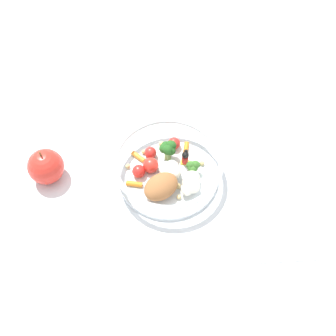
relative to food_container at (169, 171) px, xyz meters
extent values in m
plane|color=white|center=(-0.02, -0.01, -0.03)|extent=(2.40, 2.40, 0.00)
cylinder|color=white|center=(0.00, -0.01, -0.02)|extent=(0.21, 0.21, 0.01)
torus|color=white|center=(0.00, -0.01, 0.02)|extent=(0.22, 0.22, 0.01)
ellipsoid|color=#935B33|center=(0.02, 0.04, 0.00)|extent=(0.09, 0.08, 0.04)
cylinder|color=#7FAD5B|center=(-0.05, -0.01, -0.01)|extent=(0.01, 0.01, 0.01)
sphere|color=#386B28|center=(-0.04, -0.01, 0.01)|extent=(0.01, 0.01, 0.01)
sphere|color=#386B28|center=(-0.04, 0.00, 0.00)|extent=(0.01, 0.01, 0.01)
sphere|color=#386B28|center=(-0.05, 0.00, 0.00)|extent=(0.01, 0.01, 0.01)
sphere|color=#386B28|center=(-0.05, 0.00, 0.00)|extent=(0.01, 0.01, 0.01)
sphere|color=#386B28|center=(-0.06, -0.01, 0.01)|extent=(0.02, 0.02, 0.02)
sphere|color=#386B28|center=(-0.05, -0.01, 0.01)|extent=(0.02, 0.02, 0.02)
sphere|color=#386B28|center=(-0.05, -0.01, 0.01)|extent=(0.02, 0.02, 0.02)
sphere|color=#386B28|center=(-0.04, -0.01, 0.01)|extent=(0.02, 0.02, 0.02)
cylinder|color=#8EB766|center=(0.00, -0.04, -0.01)|extent=(0.01, 0.01, 0.02)
sphere|color=#23561E|center=(0.01, -0.05, 0.01)|extent=(0.02, 0.02, 0.02)
sphere|color=#23561E|center=(0.00, -0.04, 0.02)|extent=(0.02, 0.02, 0.02)
sphere|color=#23561E|center=(-0.01, -0.04, 0.01)|extent=(0.02, 0.02, 0.02)
sphere|color=#23561E|center=(-0.01, -0.05, 0.02)|extent=(0.02, 0.02, 0.02)
sphere|color=#23561E|center=(0.00, -0.05, 0.01)|extent=(0.02, 0.02, 0.02)
sphere|color=silver|center=(-0.04, 0.03, 0.00)|extent=(0.03, 0.03, 0.03)
sphere|color=silver|center=(-0.03, 0.05, 0.00)|extent=(0.02, 0.02, 0.02)
sphere|color=silver|center=(-0.04, 0.04, 0.00)|extent=(0.03, 0.03, 0.03)
sphere|color=silver|center=(-0.04, 0.03, -0.01)|extent=(0.02, 0.02, 0.02)
sphere|color=silver|center=(-0.04, 0.03, -0.01)|extent=(0.03, 0.03, 0.03)
sphere|color=silver|center=(-0.04, 0.02, 0.00)|extent=(0.03, 0.03, 0.03)
sphere|color=silver|center=(-0.04, 0.03, 0.00)|extent=(0.02, 0.02, 0.02)
sphere|color=white|center=(0.00, 0.00, 0.00)|extent=(0.03, 0.03, 0.03)
sphere|color=white|center=(0.00, 0.01, 0.00)|extent=(0.03, 0.03, 0.03)
sphere|color=white|center=(-0.01, 0.00, 0.00)|extent=(0.03, 0.03, 0.03)
sphere|color=white|center=(-0.01, 0.00, -0.01)|extent=(0.02, 0.02, 0.02)
sphere|color=white|center=(-0.01, -0.01, 0.00)|extent=(0.03, 0.03, 0.03)
sphere|color=white|center=(0.00, -0.01, -0.01)|extent=(0.03, 0.03, 0.03)
cube|color=yellow|center=(-0.03, -0.03, -0.02)|extent=(0.02, 0.02, 0.00)
cylinder|color=red|center=(-0.03, -0.03, -0.01)|extent=(0.02, 0.02, 0.02)
sphere|color=black|center=(-0.03, -0.03, 0.01)|extent=(0.01, 0.01, 0.01)
sphere|color=black|center=(-0.04, -0.04, 0.01)|extent=(0.01, 0.01, 0.01)
sphere|color=black|center=(-0.03, -0.02, 0.01)|extent=(0.01, 0.01, 0.01)
cylinder|color=orange|center=(0.06, -0.05, -0.01)|extent=(0.03, 0.03, 0.01)
cylinder|color=orange|center=(0.07, 0.02, -0.01)|extent=(0.03, 0.02, 0.01)
cylinder|color=orange|center=(-0.04, -0.06, -0.01)|extent=(0.02, 0.03, 0.01)
sphere|color=red|center=(0.06, 0.00, -0.01)|extent=(0.03, 0.03, 0.03)
sphere|color=red|center=(0.04, -0.02, 0.00)|extent=(0.03, 0.03, 0.03)
sphere|color=red|center=(0.04, -0.05, -0.01)|extent=(0.03, 0.03, 0.03)
sphere|color=red|center=(-0.02, -0.07, -0.01)|extent=(0.03, 0.03, 0.03)
sphere|color=tan|center=(0.05, -0.06, -0.01)|extent=(0.01, 0.01, 0.01)
sphere|color=#D1B775|center=(-0.02, 0.05, -0.01)|extent=(0.01, 0.01, 0.01)
sphere|color=tan|center=(-0.07, -0.02, -0.01)|extent=(0.01, 0.01, 0.01)
sphere|color=tan|center=(0.08, -0.03, -0.01)|extent=(0.01, 0.01, 0.01)
sphere|color=tan|center=(-0.01, 0.03, -0.01)|extent=(0.01, 0.01, 0.01)
sphere|color=#D1B775|center=(0.01, -0.08, -0.01)|extent=(0.01, 0.01, 0.01)
sphere|color=red|center=(0.24, -0.02, 0.01)|extent=(0.07, 0.07, 0.07)
cylinder|color=brown|center=(0.24, -0.02, 0.05)|extent=(0.00, 0.00, 0.01)
cube|color=white|center=(-0.20, 0.13, -0.03)|extent=(0.12, 0.13, 0.01)
camera|label=1|loc=(0.03, 0.44, 0.66)|focal=42.90mm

